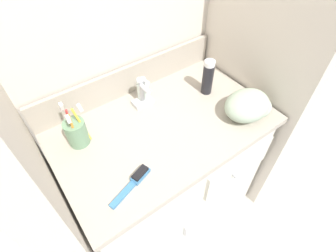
# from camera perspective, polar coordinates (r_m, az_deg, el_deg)

# --- Properties ---
(ground_plane) EXTENTS (6.00, 6.00, 0.00)m
(ground_plane) POSITION_cam_1_polar(r_m,az_deg,el_deg) (1.73, -0.57, -16.90)
(ground_plane) COLOR beige
(wall_back) EXTENTS (1.09, 0.08, 2.20)m
(wall_back) POSITION_cam_1_polar(r_m,az_deg,el_deg) (1.12, -11.74, 22.67)
(wall_back) COLOR beige
(wall_back) RESTS_ON ground_plane
(wall_right) EXTENTS (0.08, 0.64, 2.20)m
(wall_right) POSITION_cam_1_polar(r_m,az_deg,el_deg) (1.19, 20.69, 22.39)
(wall_right) COLOR beige
(wall_right) RESTS_ON ground_plane
(vanity) EXTENTS (0.91, 0.57, 0.76)m
(vanity) POSITION_cam_1_polar(r_m,az_deg,el_deg) (1.38, -0.66, -10.06)
(vanity) COLOR silver
(vanity) RESTS_ON ground_plane
(backsplash) EXTENTS (0.91, 0.02, 0.14)m
(backsplash) POSITION_cam_1_polar(r_m,az_deg,el_deg) (1.21, -8.43, 10.02)
(backsplash) COLOR #B2A899
(backsplash) RESTS_ON vanity
(sink_faucet) EXTENTS (0.09, 0.09, 0.14)m
(sink_faucet) POSITION_cam_1_polar(r_m,az_deg,el_deg) (1.15, -5.58, 6.61)
(sink_faucet) COLOR silver
(sink_faucet) RESTS_ON vanity
(toothbrush_cup) EXTENTS (0.09, 0.10, 0.19)m
(toothbrush_cup) POSITION_cam_1_polar(r_m,az_deg,el_deg) (1.05, -19.30, -1.24)
(toothbrush_cup) COLOR gray
(toothbrush_cup) RESTS_ON vanity
(soap_dispenser) EXTENTS (0.06, 0.06, 0.13)m
(soap_dispenser) POSITION_cam_1_polar(r_m,az_deg,el_deg) (1.17, -5.30, 7.51)
(soap_dispenser) COLOR silver
(soap_dispenser) RESTS_ON vanity
(shaving_cream_can) EXTENTS (0.05, 0.05, 0.17)m
(shaving_cream_can) POSITION_cam_1_polar(r_m,az_deg,el_deg) (1.20, 8.66, 10.44)
(shaving_cream_can) COLOR black
(shaving_cream_can) RESTS_ON vanity
(hairbrush) EXTENTS (0.18, 0.08, 0.03)m
(hairbrush) POSITION_cam_1_polar(r_m,az_deg,el_deg) (0.93, -7.17, -11.64)
(hairbrush) COLOR teal
(hairbrush) RESTS_ON vanity
(hand_towel) EXTENTS (0.21, 0.16, 0.11)m
(hand_towel) POSITION_cam_1_polar(r_m,az_deg,el_deg) (1.15, 17.30, 4.29)
(hand_towel) COLOR #A8BCA3
(hand_towel) RESTS_ON vanity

